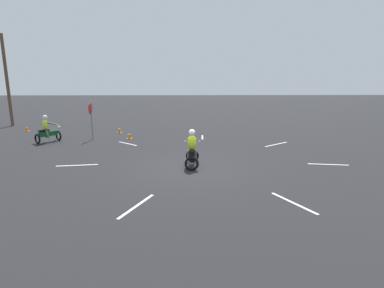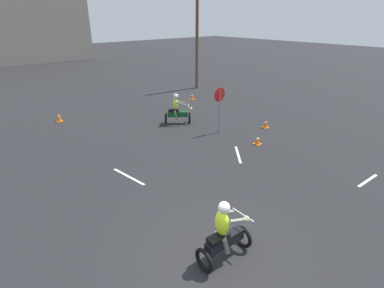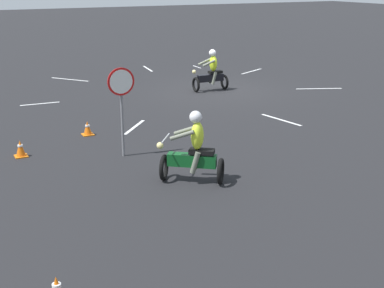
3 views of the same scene
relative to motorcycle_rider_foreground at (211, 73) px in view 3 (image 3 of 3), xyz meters
The scene contains 13 objects.
ground_plane 0.76m from the motorcycle_rider_foreground, 139.72° to the left, with size 120.00×120.00×0.00m, color black.
motorcycle_rider_foreground is the anchor object (origin of this frame).
motorcycle_rider_background 10.14m from the motorcycle_rider_foreground, 58.05° to the left, with size 1.47×1.34×1.66m.
stop_sign 8.71m from the motorcycle_rider_foreground, 45.18° to the left, with size 0.70×0.08×2.30m.
traffic_cone_near_left 7.45m from the motorcycle_rider_foreground, 31.24° to the left, with size 0.32×0.32×0.42m.
traffic_cone_mid_center 9.83m from the motorcycle_rider_foreground, 30.35° to the left, with size 0.32×0.32×0.44m.
lane_stripe_e 6.80m from the motorcycle_rider_foreground, ahead, with size 0.10×1.41×0.01m, color silver.
lane_stripe_ne 6.13m from the motorcycle_rider_foreground, 37.46° to the left, with size 0.10×1.67×0.01m, color silver.
lane_stripe_n 5.16m from the motorcycle_rider_foreground, 86.66° to the left, with size 0.10×1.78×0.01m, color silver.
lane_stripe_nw 4.55m from the motorcycle_rider_foreground, 156.84° to the left, with size 0.10×1.91×0.01m, color silver.
lane_stripe_sw 5.09m from the motorcycle_rider_foreground, 142.91° to the right, with size 0.10×1.87×0.01m, color silver.
lane_stripe_s 6.16m from the motorcycle_rider_foreground, 88.40° to the right, with size 0.10×1.75×0.01m, color silver.
lane_stripe_se 6.77m from the motorcycle_rider_foreground, 48.79° to the right, with size 0.10×2.04×0.01m, color silver.
Camera 3 is at (10.80, 18.43, 4.46)m, focal length 50.00 mm.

